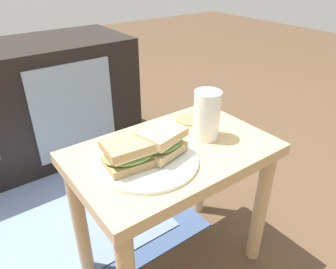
# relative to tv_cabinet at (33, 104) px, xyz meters

# --- Properties ---
(ground_plane) EXTENTS (8.00, 8.00, 0.00)m
(ground_plane) POSITION_rel_tv_cabinet_xyz_m (0.13, -0.95, -0.29)
(ground_plane) COLOR #4C3826
(side_table) EXTENTS (0.56, 0.36, 0.46)m
(side_table) POSITION_rel_tv_cabinet_xyz_m (0.13, -0.95, 0.08)
(side_table) COLOR tan
(side_table) RESTS_ON ground
(tv_cabinet) EXTENTS (0.96, 0.46, 0.58)m
(tv_cabinet) POSITION_rel_tv_cabinet_xyz_m (0.00, 0.00, 0.00)
(tv_cabinet) COLOR black
(tv_cabinet) RESTS_ON ground
(area_rug) EXTENTS (1.14, 0.79, 0.01)m
(area_rug) POSITION_rel_tv_cabinet_xyz_m (-0.21, -0.51, -0.29)
(area_rug) COLOR #384C72
(area_rug) RESTS_ON ground
(plate) EXTENTS (0.27, 0.27, 0.01)m
(plate) POSITION_rel_tv_cabinet_xyz_m (0.04, -0.96, 0.17)
(plate) COLOR silver
(plate) RESTS_ON side_table
(sandwich_front) EXTENTS (0.14, 0.11, 0.07)m
(sandwich_front) POSITION_rel_tv_cabinet_xyz_m (-0.01, -0.96, 0.21)
(sandwich_front) COLOR tan
(sandwich_front) RESTS_ON plate
(sandwich_back) EXTENTS (0.14, 0.12, 0.07)m
(sandwich_back) POSITION_rel_tv_cabinet_xyz_m (0.08, -0.96, 0.22)
(sandwich_back) COLOR tan
(sandwich_back) RESTS_ON plate
(beer_glass) EXTENTS (0.08, 0.08, 0.14)m
(beer_glass) POSITION_rel_tv_cabinet_xyz_m (0.25, -0.95, 0.24)
(beer_glass) COLOR silver
(beer_glass) RESTS_ON side_table
(coaster) EXTENTS (0.09, 0.09, 0.01)m
(coaster) POSITION_rel_tv_cabinet_xyz_m (0.28, -0.84, 0.17)
(coaster) COLOR #996B47
(coaster) RESTS_ON side_table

